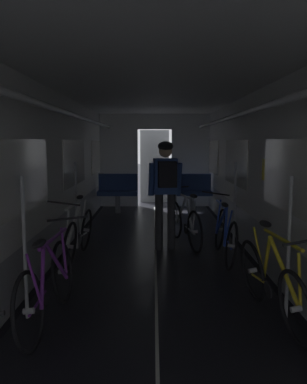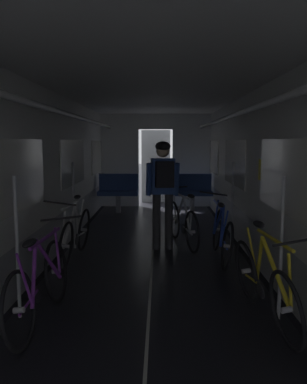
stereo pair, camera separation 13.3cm
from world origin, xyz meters
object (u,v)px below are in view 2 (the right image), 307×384
Objects in this scene: bench_seat_far_right at (192,189)px; bicycle_white at (75,234)px; person_cyclist_aisle at (163,183)px; bicycle_blue at (222,234)px; bicycle_purple at (40,283)px; bicycle_yellow at (264,283)px; bench_seat_far_left at (118,189)px; bicycle_silver_in_aisle at (183,223)px.

bench_seat_far_right and bicycle_white have the same top height.
bicycle_white is 0.98× the size of person_cyclist_aisle.
bicycle_purple is at bearing -134.21° from bicycle_blue.
bicycle_blue is 0.98× the size of person_cyclist_aisle.
person_cyclist_aisle is (-0.95, 2.60, 0.69)m from bicycle_yellow.
bench_seat_far_left is 0.58× the size of bicycle_white.
bench_seat_far_right is 3.53m from person_cyclist_aisle.
bicycle_white is at bearing -179.35° from bicycle_blue.
bicycle_blue is at bearing -88.27° from bench_seat_far_right.
bicycle_blue is (2.14, 0.02, -0.00)m from bicycle_white.
bicycle_purple is 1.02× the size of bicycle_silver_in_aisle.
bicycle_white and bicycle_purple have the same top height.
bicycle_yellow is (2.14, 0.06, -0.00)m from bicycle_purple.
bicycle_white is (-2.02, -4.00, -0.19)m from bench_seat_far_right.
bicycle_blue is at bearing 92.57° from bicycle_yellow.
bicycle_yellow is at bearing -42.10° from bicycle_white.
bench_seat_far_right is 0.58× the size of bicycle_purple.
bench_seat_far_left is 0.59× the size of bicycle_silver_in_aisle.
bicycle_white is 1.02× the size of bicycle_silver_in_aisle.
bench_seat_far_right is 0.58× the size of bicycle_blue.
bicycle_purple is (-2.05, -2.10, 0.00)m from bicycle_blue.
bicycle_silver_in_aisle is (-0.53, 0.82, 0.00)m from bicycle_blue.
person_cyclist_aisle is at bearing -102.14° from bench_seat_far_right.
bicycle_yellow is (0.21, -6.02, -0.19)m from bench_seat_far_right.
bicycle_purple is 1.00× the size of bicycle_yellow.
person_cyclist_aisle is (-0.74, -3.42, 0.50)m from bench_seat_far_right.
bicycle_silver_in_aisle is (0.33, 0.27, -0.69)m from person_cyclist_aisle.
bench_seat_far_right is at bearing 0.00° from bench_seat_far_left.
bicycle_blue is (1.92, -3.97, -0.19)m from bench_seat_far_left.
bicycle_yellow is 2.93m from bicycle_silver_in_aisle.
bicycle_white is at bearing -93.22° from bench_seat_far_left.
bicycle_white is (-0.22, -4.00, -0.19)m from bench_seat_far_left.
bicycle_purple is 2.14m from bicycle_yellow.
person_cyclist_aisle reaches higher than bicycle_silver_in_aisle.
bicycle_white is at bearing -152.47° from bicycle_silver_in_aisle.
bicycle_yellow is at bearing 1.56° from bicycle_purple.
person_cyclist_aisle is at bearing -72.72° from bench_seat_far_left.
bench_seat_far_right is at bearing 63.13° from bicycle_white.
bicycle_blue reaches higher than bicycle_white.
person_cyclist_aisle reaches higher than bicycle_blue.
bicycle_yellow is (2.01, -6.02, -0.19)m from bench_seat_far_left.
bicycle_purple is at bearing -107.59° from bench_seat_far_right.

